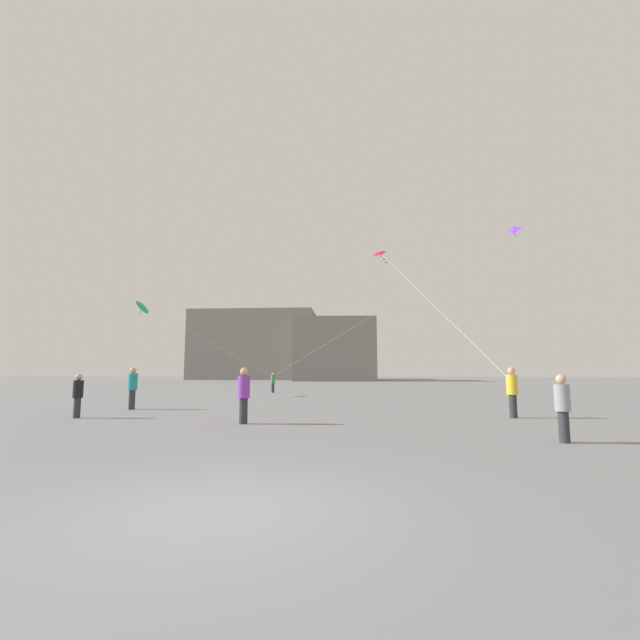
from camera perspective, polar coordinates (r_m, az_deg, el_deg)
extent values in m
plane|color=slate|center=(5.77, -13.22, -23.12)|extent=(300.00, 300.00, 0.00)
cylinder|color=#2D2D33|center=(12.02, 29.10, -12.03)|extent=(0.24, 0.24, 0.72)
cylinder|color=gray|center=(11.97, 28.91, -8.82)|extent=(0.35, 0.35, 0.63)
sphere|color=tan|center=(11.96, 28.79, -6.75)|extent=(0.24, 0.24, 0.24)
cylinder|color=#2D2D33|center=(21.35, -23.23, -9.49)|extent=(0.27, 0.27, 0.84)
cylinder|color=teal|center=(21.32, -23.13, -7.38)|extent=(0.40, 0.40, 0.73)
sphere|color=tan|center=(21.32, -23.07, -6.03)|extent=(0.27, 0.27, 0.27)
cylinder|color=#2D2D33|center=(18.29, -29.00, -9.94)|extent=(0.23, 0.23, 0.72)
cylinder|color=black|center=(18.25, -28.88, -7.84)|extent=(0.34, 0.34, 0.63)
sphere|color=tan|center=(18.24, -28.80, -6.49)|extent=(0.23, 0.23, 0.23)
cylinder|color=#2D2D33|center=(14.50, -9.91, -11.55)|extent=(0.26, 0.26, 0.81)
cylinder|color=purple|center=(14.45, -9.85, -8.55)|extent=(0.39, 0.39, 0.71)
sphere|color=tan|center=(14.44, -9.81, -6.62)|extent=(0.26, 0.26, 0.26)
cylinder|color=#2D2D33|center=(17.55, 23.77, -10.21)|extent=(0.27, 0.27, 0.82)
cylinder|color=yellow|center=(17.52, 23.65, -7.70)|extent=(0.39, 0.39, 0.72)
sphere|color=tan|center=(17.51, 23.58, -6.09)|extent=(0.27, 0.27, 0.27)
cylinder|color=#2D2D33|center=(35.70, -6.14, -8.77)|extent=(0.24, 0.24, 0.72)
cylinder|color=#388C47|center=(35.68, -6.13, -7.68)|extent=(0.35, 0.35, 0.63)
sphere|color=tan|center=(35.67, -6.12, -6.99)|extent=(0.24, 0.24, 0.24)
cone|color=red|center=(28.07, 7.74, 8.67)|extent=(1.03, 1.00, 0.52)
sphere|color=red|center=(28.04, 8.03, 8.25)|extent=(0.10, 0.10, 0.10)
sphere|color=red|center=(28.01, 8.32, 7.82)|extent=(0.10, 0.10, 0.10)
sphere|color=red|center=(27.99, 8.61, 7.40)|extent=(0.10, 0.10, 0.10)
cylinder|color=silver|center=(22.38, 13.85, 2.56)|extent=(3.92, 10.53, 7.79)
pyramid|color=purple|center=(40.92, 23.84, 10.66)|extent=(0.92, 0.89, 0.57)
sphere|color=purple|center=(40.75, 23.91, 10.41)|extent=(0.10, 0.10, 0.10)
sphere|color=purple|center=(40.56, 23.95, 10.18)|extent=(0.10, 0.10, 0.10)
sphere|color=purple|center=(40.37, 24.00, 9.95)|extent=(0.10, 0.10, 0.10)
cylinder|color=silver|center=(36.57, 9.85, 2.39)|extent=(20.01, 1.46, 12.19)
cone|color=green|center=(33.07, -21.98, 1.63)|extent=(0.95, 1.24, 0.99)
sphere|color=green|center=(32.91, -22.10, 1.31)|extent=(0.10, 0.10, 0.10)
sphere|color=green|center=(32.76, -22.22, 0.98)|extent=(0.10, 0.10, 0.10)
sphere|color=green|center=(32.61, -22.34, 0.64)|extent=(0.10, 0.10, 0.10)
cylinder|color=silver|center=(33.94, -13.78, -3.01)|extent=(8.27, 5.69, 4.90)
cube|color=gray|center=(100.39, -8.23, -3.38)|extent=(26.62, 17.97, 14.86)
cube|color=gray|center=(84.21, 1.87, -3.94)|extent=(15.40, 14.63, 11.53)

